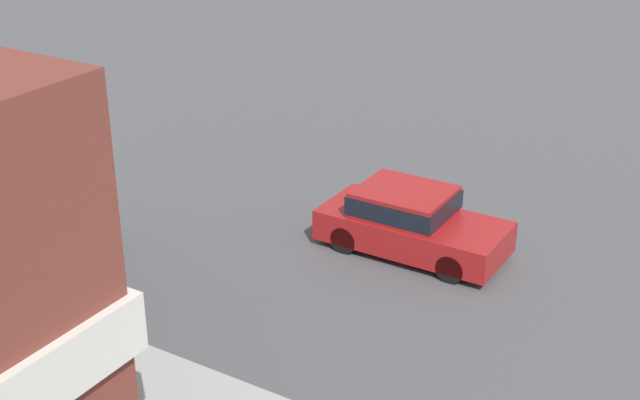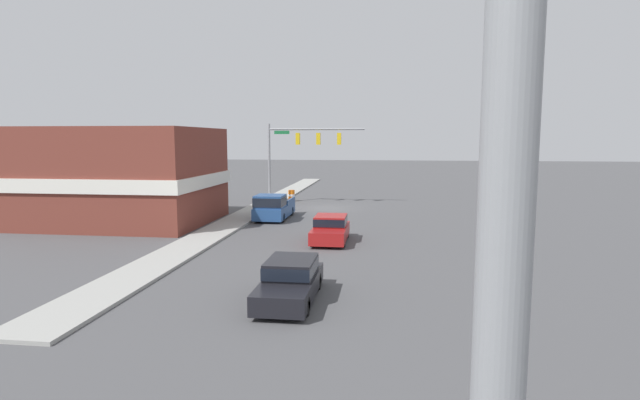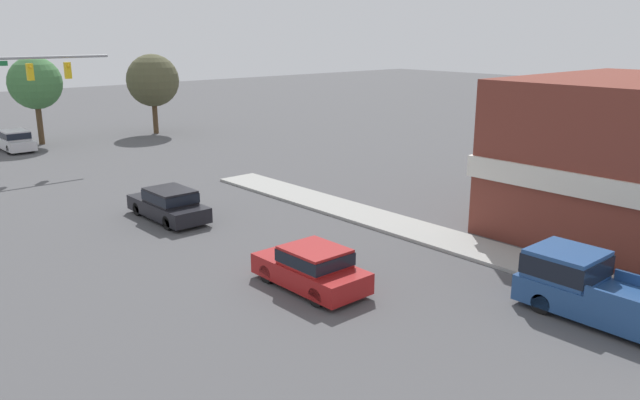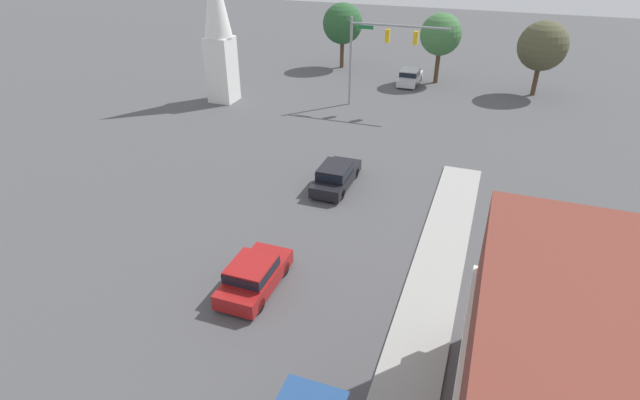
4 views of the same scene
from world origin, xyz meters
TOP-DOWN VIEW (x-y plane):
  - far_signal_assembly at (-2.96, 40.58)m, footprint 8.33×0.49m
  - car_lead at (-1.89, 14.18)m, footprint 1.94×4.34m
  - car_second_ahead at (-1.58, 24.90)m, footprint 1.88×4.86m
  - car_distant at (-1.56, 48.69)m, footprint 1.85×4.70m
  - church_steeple at (-16.63, 37.61)m, footprint 2.44×2.44m
  - backdrop_tree_left_far at (-10.05, 52.60)m, footprint 4.33×4.33m
  - backdrop_tree_left_mid at (0.86, 50.14)m, footprint 4.05×4.05m
  - backdrop_tree_center at (10.23, 49.12)m, footprint 4.46×4.46m

SIDE VIEW (x-z plane):
  - car_second_ahead at x=-1.58m, z-range 0.03..1.55m
  - car_lead at x=-1.89m, z-range 0.03..1.56m
  - car_distant at x=-1.56m, z-range 0.03..1.57m
  - backdrop_tree_center at x=10.23m, z-range 1.16..7.98m
  - backdrop_tree_left_far at x=-10.05m, z-range 1.28..8.21m
  - backdrop_tree_left_mid at x=0.86m, z-range 1.36..8.18m
  - far_signal_assembly at x=-2.96m, z-range 1.74..9.32m
  - church_steeple at x=-16.63m, z-range 0.30..13.00m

